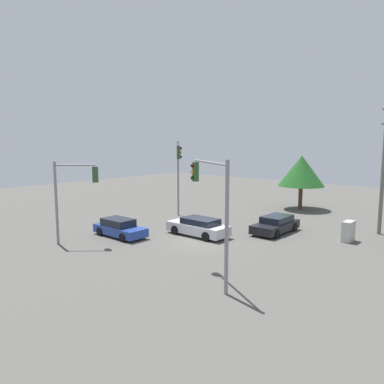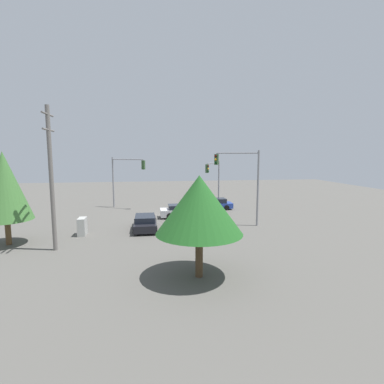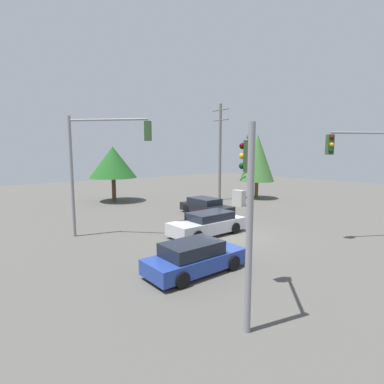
{
  "view_description": "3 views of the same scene",
  "coord_description": "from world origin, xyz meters",
  "px_view_note": "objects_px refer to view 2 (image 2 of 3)",
  "views": [
    {
      "loc": [
        19.55,
        16.42,
        6.94
      ],
      "look_at": [
        -2.32,
        -2.57,
        2.95
      ],
      "focal_mm": 35.0,
      "sensor_mm": 36.0,
      "label": 1
    },
    {
      "loc": [
        -31.31,
        2.73,
        6.57
      ],
      "look_at": [
        -1.59,
        -1.69,
        2.7
      ],
      "focal_mm": 28.0,
      "sensor_mm": 36.0,
      "label": 2
    },
    {
      "loc": [
        11.89,
        -12.43,
        4.82
      ],
      "look_at": [
        -2.76,
        -0.64,
        2.36
      ],
      "focal_mm": 28.0,
      "sensor_mm": 36.0,
      "label": 3
    }
  ],
  "objects_px": {
    "traffic_signal_main": "(214,175)",
    "traffic_signal_cross": "(125,173)",
    "electrical_cabinet": "(82,227)",
    "sedan_silver": "(183,211)",
    "traffic_signal_aux": "(241,173)",
    "sedan_blue": "(214,204)",
    "sedan_dark": "(145,223)"
  },
  "relations": [
    {
      "from": "electrical_cabinet",
      "to": "sedan_dark",
      "type": "bearing_deg",
      "value": -77.92
    },
    {
      "from": "sedan_silver",
      "to": "traffic_signal_main",
      "type": "bearing_deg",
      "value": 145.87
    },
    {
      "from": "traffic_signal_cross",
      "to": "electrical_cabinet",
      "type": "xyz_separation_m",
      "value": [
        -12.0,
        2.66,
        -3.54
      ]
    },
    {
      "from": "sedan_silver",
      "to": "traffic_signal_aux",
      "type": "bearing_deg",
      "value": 56.89
    },
    {
      "from": "electrical_cabinet",
      "to": "traffic_signal_aux",
      "type": "bearing_deg",
      "value": -80.6
    },
    {
      "from": "sedan_blue",
      "to": "electrical_cabinet",
      "type": "height_order",
      "value": "electrical_cabinet"
    },
    {
      "from": "traffic_signal_aux",
      "to": "electrical_cabinet",
      "type": "height_order",
      "value": "traffic_signal_aux"
    },
    {
      "from": "sedan_dark",
      "to": "traffic_signal_cross",
      "type": "xyz_separation_m",
      "value": [
        10.93,
        2.35,
        3.62
      ]
    },
    {
      "from": "sedan_silver",
      "to": "traffic_signal_cross",
      "type": "distance_m",
      "value": 9.6
    },
    {
      "from": "sedan_dark",
      "to": "traffic_signal_main",
      "type": "distance_m",
      "value": 14.95
    },
    {
      "from": "sedan_dark",
      "to": "traffic_signal_main",
      "type": "bearing_deg",
      "value": 53.37
    },
    {
      "from": "sedan_blue",
      "to": "electrical_cabinet",
      "type": "bearing_deg",
      "value": 126.1
    },
    {
      "from": "sedan_blue",
      "to": "traffic_signal_aux",
      "type": "xyz_separation_m",
      "value": [
        -7.23,
        -0.85,
        4.11
      ]
    },
    {
      "from": "sedan_blue",
      "to": "traffic_signal_main",
      "type": "distance_m",
      "value": 4.59
    },
    {
      "from": "sedan_dark",
      "to": "electrical_cabinet",
      "type": "xyz_separation_m",
      "value": [
        -1.07,
        5.02,
        0.09
      ]
    },
    {
      "from": "traffic_signal_main",
      "to": "traffic_signal_cross",
      "type": "distance_m",
      "value": 11.11
    },
    {
      "from": "traffic_signal_main",
      "to": "traffic_signal_cross",
      "type": "relative_size",
      "value": 0.91
    },
    {
      "from": "sedan_dark",
      "to": "sedan_blue",
      "type": "bearing_deg",
      "value": 46.4
    },
    {
      "from": "traffic_signal_main",
      "to": "traffic_signal_cross",
      "type": "height_order",
      "value": "traffic_signal_cross"
    },
    {
      "from": "traffic_signal_main",
      "to": "traffic_signal_aux",
      "type": "relative_size",
      "value": 0.81
    },
    {
      "from": "sedan_blue",
      "to": "traffic_signal_aux",
      "type": "distance_m",
      "value": 8.36
    },
    {
      "from": "sedan_dark",
      "to": "electrical_cabinet",
      "type": "relative_size",
      "value": 3.17
    },
    {
      "from": "traffic_signal_aux",
      "to": "sedan_dark",
      "type": "bearing_deg",
      "value": 54.31
    },
    {
      "from": "traffic_signal_main",
      "to": "traffic_signal_aux",
      "type": "height_order",
      "value": "traffic_signal_aux"
    },
    {
      "from": "sedan_blue",
      "to": "electrical_cabinet",
      "type": "xyz_separation_m",
      "value": [
        -9.54,
        13.08,
        0.09
      ]
    },
    {
      "from": "sedan_blue",
      "to": "sedan_dark",
      "type": "bearing_deg",
      "value": 136.4
    },
    {
      "from": "traffic_signal_cross",
      "to": "electrical_cabinet",
      "type": "distance_m",
      "value": 12.79
    },
    {
      "from": "sedan_blue",
      "to": "sedan_dark",
      "type": "relative_size",
      "value": 0.95
    },
    {
      "from": "traffic_signal_main",
      "to": "electrical_cabinet",
      "type": "xyz_separation_m",
      "value": [
        -12.8,
        13.73,
        -3.08
      ]
    },
    {
      "from": "sedan_silver",
      "to": "traffic_signal_main",
      "type": "xyz_separation_m",
      "value": [
        7.18,
        -4.87,
        3.14
      ]
    },
    {
      "from": "sedan_blue",
      "to": "traffic_signal_cross",
      "type": "xyz_separation_m",
      "value": [
        2.46,
        10.42,
        3.63
      ]
    },
    {
      "from": "sedan_silver",
      "to": "traffic_signal_aux",
      "type": "distance_m",
      "value": 7.3
    }
  ]
}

